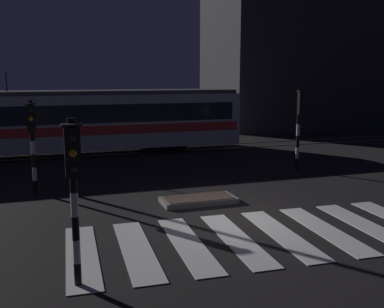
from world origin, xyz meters
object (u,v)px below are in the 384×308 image
Objects in this scene: traffic_light_corner_far_left at (32,133)px; traffic_light_corner_far_right at (300,117)px; traffic_light_corner_near_left at (74,179)px; tram at (67,121)px.

traffic_light_corner_far_right is (10.57, 0.53, 0.17)m from traffic_light_corner_far_left.
traffic_light_corner_far_right reaches higher than traffic_light_corner_far_left.
tram is at bearing 87.62° from traffic_light_corner_near_left.
traffic_light_corner_near_left is 12.61m from traffic_light_corner_far_right.
traffic_light_corner_far_left is at bearing -101.16° from tram.
tram is at bearing 78.84° from traffic_light_corner_far_left.
traffic_light_corner_far_left is 0.18× the size of tram.
traffic_light_corner_far_left is (-0.86, 7.51, -0.03)m from traffic_light_corner_near_left.
tram reaches higher than traffic_light_corner_near_left.
traffic_light_corner_far_right is at bearing -37.53° from tram.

